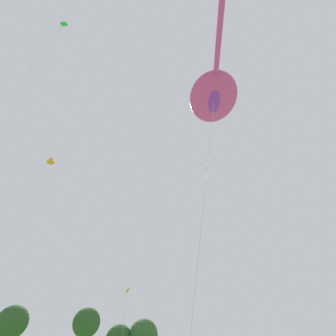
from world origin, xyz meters
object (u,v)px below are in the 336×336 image
tree_oak_left (12,322)px  tree_oak_right (143,335)px  big_show_kite (213,96)px  tree_broad_distant (86,323)px  small_kite_streamer_purple (51,160)px  small_kite_tiny_distant (57,33)px  small_kite_box_yellow (127,296)px

tree_oak_left → tree_oak_right: (27.77, 4.04, -1.06)m
big_show_kite → tree_broad_distant: big_show_kite is taller
small_kite_streamer_purple → tree_broad_distant: 35.47m
small_kite_tiny_distant → tree_oak_right: bearing=80.9°
small_kite_streamer_purple → tree_oak_right: size_ratio=2.31×
small_kite_streamer_purple → tree_oak_left: (-1.33, 33.32, -15.16)m
tree_oak_left → tree_broad_distant: 13.81m
tree_oak_left → tree_broad_distant: tree_oak_left is taller
big_show_kite → small_kite_streamer_purple: (-12.15, 19.90, 5.02)m
small_kite_tiny_distant → big_show_kite: bearing=5.5°
tree_oak_left → tree_broad_distant: size_ratio=1.01×
small_kite_streamer_purple → tree_oak_left: small_kite_streamer_purple is taller
small_kite_box_yellow → tree_oak_left: (-13.97, 30.78, -0.26)m
small_kite_streamer_purple → small_kite_tiny_distant: bearing=18.7°
big_show_kite → small_kite_tiny_distant: bearing=105.8°
tree_oak_right → small_kite_tiny_distant: bearing=-116.0°
big_show_kite → small_kite_tiny_distant: size_ratio=0.75×
small_kite_tiny_distant → tree_oak_right: (26.68, 54.77, -15.96)m
small_kite_box_yellow → tree_oak_right: (13.80, 34.82, -1.33)m
small_kite_streamer_purple → tree_oak_right: small_kite_streamer_purple is taller
big_show_kite → tree_broad_distant: 50.68m
small_kite_streamer_purple → tree_broad_distant: bearing=177.5°
tree_oak_right → tree_broad_distant: bearing=-152.3°
big_show_kite → tree_oak_left: big_show_kite is taller
small_kite_tiny_distant → small_kite_streamer_purple: size_ratio=1.04×
small_kite_box_yellow → tree_oak_right: bearing=-47.6°
small_kite_streamer_purple → tree_broad_distant: small_kite_streamer_purple is taller
small_kite_tiny_distant → tree_oak_right: small_kite_tiny_distant is taller
tree_oak_right → small_kite_box_yellow: bearing=-111.6°
tree_oak_right → tree_broad_distant: tree_broad_distant is taller
small_kite_box_yellow → small_kite_streamer_purple: bearing=75.4°
small_kite_tiny_distant → tree_oak_right: size_ratio=2.41×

